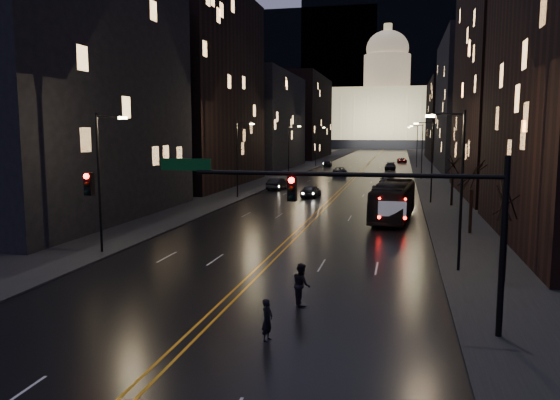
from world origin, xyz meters
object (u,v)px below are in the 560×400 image
Objects in this scene: pedestrian_a at (267,320)px; oncoming_car_b at (278,184)px; bus at (393,201)px; receding_car_a at (379,192)px; pedestrian_b at (302,284)px; oncoming_car_a at (311,191)px; traffic_signal at (353,203)px.

oncoming_car_b is at bearing 24.80° from pedestrian_a.
bus is 2.62× the size of receding_car_a.
bus is 6.23× the size of pedestrian_b.
oncoming_car_b is 49.35m from pedestrian_b.
bus is 17.80m from oncoming_car_a.
traffic_signal reaches higher than oncoming_car_a.
receding_car_a is (8.07, 0.33, 0.01)m from oncoming_car_a.
traffic_signal is at bearing -43.46° from pedestrian_a.
traffic_signal is 3.87× the size of oncoming_car_a.
oncoming_car_a is 0.91× the size of oncoming_car_b.
pedestrian_b is at bearing -92.66° from bus.
oncoming_car_a is at bearing 101.37° from traffic_signal.
pedestrian_a is at bearing 101.98° from oncoming_car_a.
pedestrian_b is at bearing 134.38° from traffic_signal.
oncoming_car_b is 1.05× the size of receding_car_a.
traffic_signal is 3.72× the size of receding_car_a.
traffic_signal reaches higher than pedestrian_a.
receding_car_a is (13.83, -7.07, -0.04)m from oncoming_car_b.
oncoming_car_a is 45.35m from pedestrian_a.
oncoming_car_a is at bearing -173.82° from receding_car_a.
pedestrian_a reaches higher than receding_car_a.
bus is at bearing 131.22° from oncoming_car_b.
oncoming_car_b reaches higher than oncoming_car_a.
oncoming_car_a is 8.08m from receding_car_a.
pedestrian_a is at bearing 108.36° from oncoming_car_b.
traffic_signal is 5.42m from pedestrian_b.
receding_car_a is at bearing 102.32° from bus.
receding_car_a is at bearing -172.92° from oncoming_car_a.
pedestrian_a is at bearing -89.13° from receding_car_a.
pedestrian_a reaches higher than oncoming_car_b.
traffic_signal is at bearing -159.40° from pedestrian_b.
oncoming_car_a is at bearing -15.08° from pedestrian_b.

